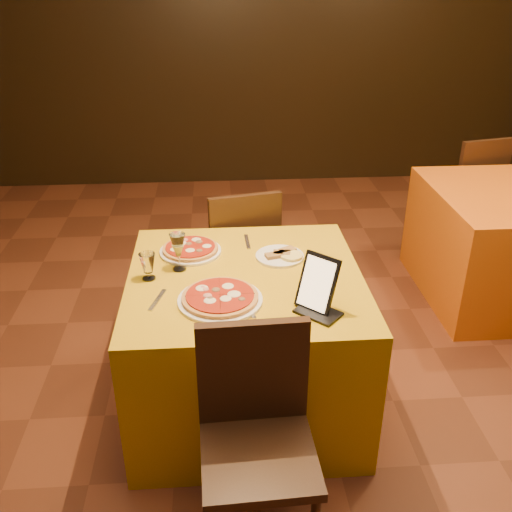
{
  "coord_description": "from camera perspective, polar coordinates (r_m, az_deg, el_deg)",
  "views": [
    {
      "loc": [
        -0.52,
        -2.27,
        2.05
      ],
      "look_at": [
        -0.35,
        0.05,
        0.86
      ],
      "focal_mm": 40.0,
      "sensor_mm": 36.0,
      "label": 1
    }
  ],
  "objects": [
    {
      "name": "fork_far",
      "position": [
        2.99,
        -0.88,
        1.44
      ],
      "size": [
        0.03,
        0.17,
        0.01
      ],
      "primitive_type": "cube",
      "rotation": [
        0.0,
        0.0,
        1.61
      ],
      "color": "silver",
      "rests_on": "main_table"
    },
    {
      "name": "chair_main_near",
      "position": [
        2.2,
        0.26,
        -19.32
      ],
      "size": [
        0.47,
        0.47,
        0.91
      ],
      "primitive_type": null,
      "rotation": [
        0.0,
        0.0,
        0.04
      ],
      "color": "black",
      "rests_on": "floor"
    },
    {
      "name": "pizza_far",
      "position": [
        2.9,
        -6.57,
        0.61
      ],
      "size": [
        0.31,
        0.31,
        0.03
      ],
      "rotation": [
        0.0,
        0.0,
        0.16
      ],
      "color": "white",
      "rests_on": "main_table"
    },
    {
      "name": "knife",
      "position": [
        2.44,
        -1.07,
        -4.96
      ],
      "size": [
        0.08,
        0.22,
        0.01
      ],
      "primitive_type": "cube",
      "rotation": [
        0.0,
        0.0,
        1.87
      ],
      "color": "silver",
      "rests_on": "main_table"
    },
    {
      "name": "side_table",
      "position": [
        4.19,
        24.11,
        1.07
      ],
      "size": [
        1.1,
        1.1,
        0.75
      ],
      "primitive_type": "cube",
      "color": "#D15B0D",
      "rests_on": "floor"
    },
    {
      "name": "floor",
      "position": [
        3.1,
        6.68,
        -14.59
      ],
      "size": [
        6.0,
        7.0,
        0.01
      ],
      "primitive_type": "cube",
      "color": "#5E2D19",
      "rests_on": "ground"
    },
    {
      "name": "main_table",
      "position": [
        2.88,
        -1.03,
        -8.47
      ],
      "size": [
        1.1,
        1.1,
        0.75
      ],
      "primitive_type": "cube",
      "color": "#C9990C",
      "rests_on": "floor"
    },
    {
      "name": "fork_near",
      "position": [
        2.52,
        -9.83,
        -4.35
      ],
      "size": [
        0.07,
        0.18,
        0.01
      ],
      "primitive_type": "cube",
      "rotation": [
        0.0,
        0.0,
        1.29
      ],
      "color": "#BCBBC2",
      "rests_on": "main_table"
    },
    {
      "name": "chair_side_far",
      "position": [
        4.85,
        20.03,
        6.25
      ],
      "size": [
        0.55,
        0.55,
        0.91
      ],
      "primitive_type": null,
      "rotation": [
        0.0,
        0.0,
        3.35
      ],
      "color": "black",
      "rests_on": "floor"
    },
    {
      "name": "wall_back",
      "position": [
        5.83,
        0.96,
        20.73
      ],
      "size": [
        6.0,
        0.01,
        2.8
      ],
      "primitive_type": "cube",
      "color": "black",
      "rests_on": "floor"
    },
    {
      "name": "tablet",
      "position": [
        2.39,
        6.17,
        -2.7
      ],
      "size": [
        0.19,
        0.18,
        0.23
      ],
      "primitive_type": "cube",
      "rotation": [
        -0.35,
        0.0,
        -0.76
      ],
      "color": "black",
      "rests_on": "main_table"
    },
    {
      "name": "water_glass",
      "position": [
        2.66,
        -10.76,
        -1.04
      ],
      "size": [
        0.06,
        0.06,
        0.13
      ],
      "primitive_type": null,
      "rotation": [
        0.0,
        0.0,
        -0.02
      ],
      "color": "silver",
      "rests_on": "main_table"
    },
    {
      "name": "cutlet_dish",
      "position": [
        2.84,
        2.38,
        0.09
      ],
      "size": [
        0.24,
        0.24,
        0.03
      ],
      "rotation": [
        0.0,
        0.0,
        0.17
      ],
      "color": "white",
      "rests_on": "main_table"
    },
    {
      "name": "chair_main_far",
      "position": [
        3.53,
        -1.8,
        0.27
      ],
      "size": [
        0.5,
        0.5,
        0.91
      ],
      "primitive_type": null,
      "rotation": [
        0.0,
        0.0,
        3.34
      ],
      "color": "black",
      "rests_on": "floor"
    },
    {
      "name": "pizza_near",
      "position": [
        2.47,
        -3.61,
        -4.26
      ],
      "size": [
        0.37,
        0.37,
        0.03
      ],
      "rotation": [
        0.0,
        0.0,
        -0.33
      ],
      "color": "white",
      "rests_on": "main_table"
    },
    {
      "name": "wine_glass",
      "position": [
        2.71,
        -7.78,
        0.43
      ],
      "size": [
        0.1,
        0.1,
        0.19
      ],
      "primitive_type": null,
      "rotation": [
        0.0,
        0.0,
        0.13
      ],
      "color": "#CDD378",
      "rests_on": "main_table"
    }
  ]
}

